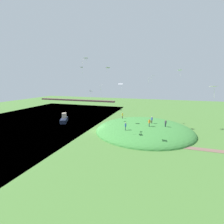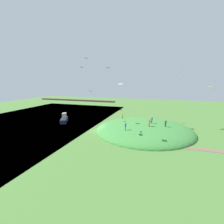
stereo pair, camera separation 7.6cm
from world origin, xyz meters
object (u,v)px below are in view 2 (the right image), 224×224
(kite_4, at_px, (180,70))
(kite_9, at_px, (149,78))
(person_with_child, at_px, (149,122))
(kite_10, at_px, (213,87))
(kite_0, at_px, (121,84))
(kite_5, at_px, (86,58))
(boat_on_lake, at_px, (64,119))
(kite_8, at_px, (153,76))
(person_on_hilltop, at_px, (166,123))
(kite_3, at_px, (82,68))
(kite_2, at_px, (91,91))
(kite_6, at_px, (101,86))
(kite_7, at_px, (83,60))
(person_watching_kites, at_px, (152,119))
(person_near_shore, at_px, (125,125))
(person_walking_path, at_px, (122,115))
(kite_1, at_px, (108,68))

(kite_4, xyz_separation_m, kite_9, (-7.99, 3.52, -2.00))
(person_with_child, xyz_separation_m, kite_10, (9.54, -10.66, 8.69))
(kite_0, distance_m, kite_10, 14.90)
(kite_5, relative_size, kite_10, 0.65)
(kite_10, bearing_deg, person_with_child, 131.85)
(boat_on_lake, xyz_separation_m, kite_8, (26.94, 1.63, 13.37))
(person_on_hilltop, bearing_deg, kite_3, 157.01)
(kite_5, distance_m, kite_10, 27.27)
(boat_on_lake, height_order, kite_9, kite_9)
(boat_on_lake, height_order, person_with_child, person_with_child)
(kite_2, relative_size, kite_5, 1.98)
(person_on_hilltop, bearing_deg, kite_4, 42.31)
(kite_6, bearing_deg, kite_4, 44.06)
(kite_4, relative_size, kite_7, 1.74)
(person_watching_kites, relative_size, kite_4, 0.95)
(person_near_shore, bearing_deg, person_watching_kites, 121.13)
(person_watching_kites, relative_size, person_walking_path, 0.96)
(person_watching_kites, relative_size, kite_7, 1.66)
(person_watching_kites, bearing_deg, kite_4, 28.01)
(kite_1, bearing_deg, kite_10, -31.36)
(kite_9, height_order, kite_10, kite_9)
(person_near_shore, distance_m, kite_2, 18.52)
(kite_1, distance_m, kite_8, 12.00)
(kite_6, height_order, kite_7, kite_7)
(kite_5, distance_m, kite_7, 5.46)
(person_on_hilltop, xyz_separation_m, person_walking_path, (-12.09, 5.77, -0.07))
(person_watching_kites, distance_m, person_walking_path, 9.93)
(kite_8, bearing_deg, kite_1, -157.31)
(kite_4, relative_size, kite_5, 1.58)
(person_near_shore, height_order, kite_2, kite_2)
(kite_2, bearing_deg, person_on_hilltop, -14.51)
(kite_5, xyz_separation_m, kite_6, (5.99, -5.34, -6.31))
(kite_0, height_order, kite_9, kite_9)
(person_walking_path, bearing_deg, kite_8, 166.30)
(person_with_child, height_order, kite_5, kite_5)
(kite_6, bearing_deg, kite_10, -11.20)
(kite_1, height_order, kite_8, kite_1)
(person_watching_kites, xyz_separation_m, kite_6, (-9.79, -9.58, 8.50))
(kite_5, xyz_separation_m, kite_10, (24.94, -9.09, -6.24))
(kite_7, bearing_deg, kite_4, 37.04)
(kite_7, height_order, kite_10, kite_7)
(boat_on_lake, relative_size, person_watching_kites, 3.30)
(kite_8, bearing_deg, kite_2, 177.52)
(kite_5, xyz_separation_m, kite_7, (1.95, -4.99, -1.03))
(person_on_hilltop, xyz_separation_m, kite_9, (-5.15, 10.52, 10.52))
(person_on_hilltop, distance_m, kite_0, 15.72)
(person_with_child, height_order, kite_7, kite_7)
(person_with_child, bearing_deg, kite_10, -144.86)
(kite_4, xyz_separation_m, kite_8, (-6.68, -2.05, -1.44))
(person_on_hilltop, xyz_separation_m, kite_6, (-13.09, -8.41, 8.85))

